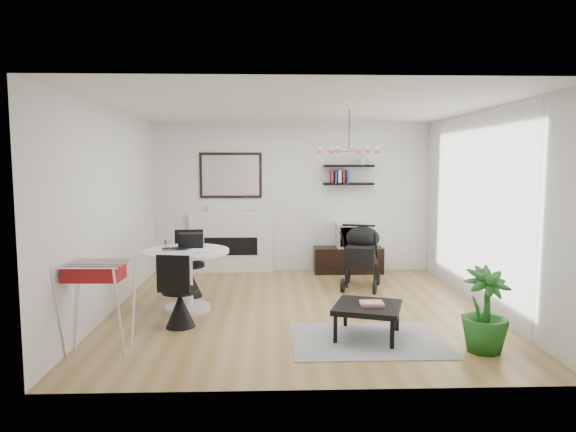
{
  "coord_description": "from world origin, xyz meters",
  "views": [
    {
      "loc": [
        -0.38,
        -6.8,
        1.99
      ],
      "look_at": [
        -0.14,
        0.4,
        1.23
      ],
      "focal_mm": 32.0,
      "sensor_mm": 36.0,
      "label": 1
    }
  ],
  "objects_px": {
    "fireplace": "(231,234)",
    "dining_table": "(187,271)",
    "coffee_table": "(367,308)",
    "potted_plant": "(485,310)",
    "drying_rack": "(98,305)",
    "tv_console": "(348,260)",
    "crt_tv": "(350,235)",
    "stroller": "(362,259)"
  },
  "relations": [
    {
      "from": "stroller",
      "to": "tv_console",
      "type": "bearing_deg",
      "value": 108.52
    },
    {
      "from": "stroller",
      "to": "potted_plant",
      "type": "distance_m",
      "value": 2.91
    },
    {
      "from": "dining_table",
      "to": "crt_tv",
      "type": "bearing_deg",
      "value": 41.93
    },
    {
      "from": "fireplace",
      "to": "dining_table",
      "type": "bearing_deg",
      "value": -99.38
    },
    {
      "from": "drying_rack",
      "to": "coffee_table",
      "type": "distance_m",
      "value": 2.92
    },
    {
      "from": "crt_tv",
      "to": "potted_plant",
      "type": "height_order",
      "value": "crt_tv"
    },
    {
      "from": "tv_console",
      "to": "crt_tv",
      "type": "distance_m",
      "value": 0.45
    },
    {
      "from": "dining_table",
      "to": "potted_plant",
      "type": "relative_size",
      "value": 1.27
    },
    {
      "from": "stroller",
      "to": "drying_rack",
      "type": "bearing_deg",
      "value": -123.82
    },
    {
      "from": "fireplace",
      "to": "tv_console",
      "type": "distance_m",
      "value": 2.16
    },
    {
      "from": "drying_rack",
      "to": "potted_plant",
      "type": "xyz_separation_m",
      "value": [
        4.04,
        -0.09,
        -0.07
      ]
    },
    {
      "from": "fireplace",
      "to": "stroller",
      "type": "bearing_deg",
      "value": -30.31
    },
    {
      "from": "fireplace",
      "to": "stroller",
      "type": "height_order",
      "value": "fireplace"
    },
    {
      "from": "crt_tv",
      "to": "coffee_table",
      "type": "bearing_deg",
      "value": -95.59
    },
    {
      "from": "drying_rack",
      "to": "coffee_table",
      "type": "bearing_deg",
      "value": 9.84
    },
    {
      "from": "dining_table",
      "to": "drying_rack",
      "type": "bearing_deg",
      "value": -113.96
    },
    {
      "from": "dining_table",
      "to": "stroller",
      "type": "distance_m",
      "value": 2.82
    },
    {
      "from": "fireplace",
      "to": "drying_rack",
      "type": "bearing_deg",
      "value": -105.23
    },
    {
      "from": "drying_rack",
      "to": "potted_plant",
      "type": "bearing_deg",
      "value": 1.08
    },
    {
      "from": "crt_tv",
      "to": "dining_table",
      "type": "height_order",
      "value": "crt_tv"
    },
    {
      "from": "tv_console",
      "to": "stroller",
      "type": "height_order",
      "value": "stroller"
    },
    {
      "from": "dining_table",
      "to": "potted_plant",
      "type": "height_order",
      "value": "potted_plant"
    },
    {
      "from": "coffee_table",
      "to": "potted_plant",
      "type": "xyz_separation_m",
      "value": [
        1.15,
        -0.47,
        0.11
      ]
    },
    {
      "from": "fireplace",
      "to": "tv_console",
      "type": "relative_size",
      "value": 1.76
    },
    {
      "from": "drying_rack",
      "to": "stroller",
      "type": "height_order",
      "value": "stroller"
    },
    {
      "from": "crt_tv",
      "to": "coffee_table",
      "type": "height_order",
      "value": "crt_tv"
    },
    {
      "from": "fireplace",
      "to": "potted_plant",
      "type": "xyz_separation_m",
      "value": [
        2.96,
        -4.06,
        -0.24
      ]
    },
    {
      "from": "fireplace",
      "to": "drying_rack",
      "type": "relative_size",
      "value": 2.22
    },
    {
      "from": "dining_table",
      "to": "potted_plant",
      "type": "bearing_deg",
      "value": -25.62
    },
    {
      "from": "potted_plant",
      "to": "fireplace",
      "type": "bearing_deg",
      "value": 126.12
    },
    {
      "from": "tv_console",
      "to": "potted_plant",
      "type": "xyz_separation_m",
      "value": [
        0.85,
        -3.91,
        0.21
      ]
    },
    {
      "from": "tv_console",
      "to": "drying_rack",
      "type": "xyz_separation_m",
      "value": [
        -3.19,
        -3.82,
        0.28
      ]
    },
    {
      "from": "dining_table",
      "to": "stroller",
      "type": "xyz_separation_m",
      "value": [
        2.56,
        1.18,
        -0.08
      ]
    },
    {
      "from": "tv_console",
      "to": "potted_plant",
      "type": "bearing_deg",
      "value": -77.74
    },
    {
      "from": "fireplace",
      "to": "tv_console",
      "type": "xyz_separation_m",
      "value": [
        2.11,
        -0.15,
        -0.46
      ]
    },
    {
      "from": "crt_tv",
      "to": "stroller",
      "type": "bearing_deg",
      "value": -89.67
    },
    {
      "from": "drying_rack",
      "to": "stroller",
      "type": "relative_size",
      "value": 0.89
    },
    {
      "from": "dining_table",
      "to": "drying_rack",
      "type": "relative_size",
      "value": 1.16
    },
    {
      "from": "drying_rack",
      "to": "fireplace",
      "type": "bearing_deg",
      "value": 77.12
    },
    {
      "from": "crt_tv",
      "to": "dining_table",
      "type": "xyz_separation_m",
      "value": [
        -2.55,
        -2.29,
        -0.13
      ]
    },
    {
      "from": "fireplace",
      "to": "potted_plant",
      "type": "relative_size",
      "value": 2.43
    },
    {
      "from": "tv_console",
      "to": "dining_table",
      "type": "distance_m",
      "value": 3.42
    }
  ]
}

